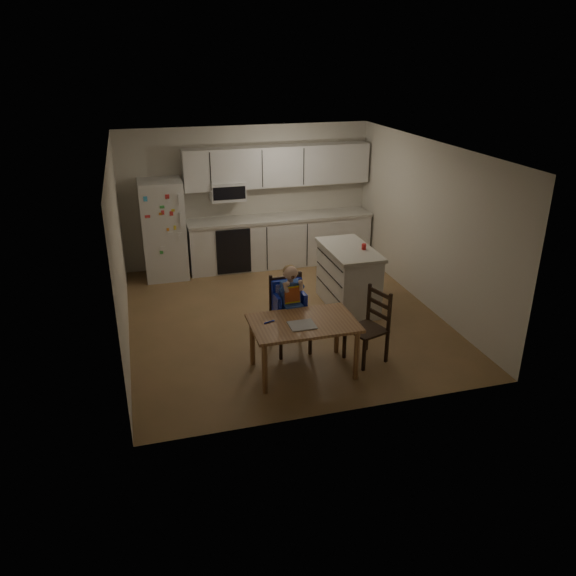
# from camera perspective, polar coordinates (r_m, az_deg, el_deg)

# --- Properties ---
(room) EXTENTS (4.52, 5.01, 2.51)m
(room) POSITION_cam_1_polar(r_m,az_deg,el_deg) (8.41, -1.34, 6.16)
(room) COLOR brown
(room) RESTS_ON ground
(refrigerator) EXTENTS (0.72, 0.70, 1.70)m
(refrigerator) POSITION_cam_1_polar(r_m,az_deg,el_deg) (9.90, -12.53, 5.80)
(refrigerator) COLOR silver
(refrigerator) RESTS_ON ground
(kitchen_run) EXTENTS (3.37, 0.62, 2.15)m
(kitchen_run) POSITION_cam_1_polar(r_m,az_deg,el_deg) (10.27, -1.05, 7.13)
(kitchen_run) COLOR silver
(kitchen_run) RESTS_ON ground
(kitchen_island) EXTENTS (0.68, 1.29, 0.95)m
(kitchen_island) POSITION_cam_1_polar(r_m,az_deg,el_deg) (8.65, 6.12, 1.11)
(kitchen_island) COLOR silver
(kitchen_island) RESTS_ON ground
(red_cup) EXTENTS (0.07, 0.07, 0.09)m
(red_cup) POSITION_cam_1_polar(r_m,az_deg,el_deg) (8.44, 7.72, 4.19)
(red_cup) COLOR red
(red_cup) RESTS_ON kitchen_island
(dining_table) EXTENTS (1.27, 0.82, 0.68)m
(dining_table) POSITION_cam_1_polar(r_m,az_deg,el_deg) (6.78, 1.57, -4.15)
(dining_table) COLOR brown
(dining_table) RESTS_ON ground
(napkin) EXTENTS (0.31, 0.27, 0.01)m
(napkin) POSITION_cam_1_polar(r_m,az_deg,el_deg) (6.65, 1.44, -3.79)
(napkin) COLOR #A2A2A6
(napkin) RESTS_ON dining_table
(toddler_spoon) EXTENTS (0.12, 0.06, 0.02)m
(toddler_spoon) POSITION_cam_1_polar(r_m,az_deg,el_deg) (6.72, -1.99, -3.48)
(toddler_spoon) COLOR #1628AF
(toddler_spoon) RESTS_ON dining_table
(chair_booster) EXTENTS (0.47, 0.47, 1.19)m
(chair_booster) POSITION_cam_1_polar(r_m,az_deg,el_deg) (7.26, 0.13, -1.10)
(chair_booster) COLOR black
(chair_booster) RESTS_ON ground
(chair_side) EXTENTS (0.53, 0.53, 0.95)m
(chair_side) POSITION_cam_1_polar(r_m,az_deg,el_deg) (7.18, 8.58, -3.29)
(chair_side) COLOR black
(chair_side) RESTS_ON ground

